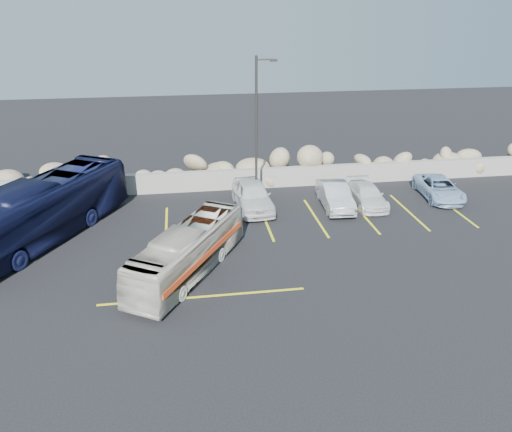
{
  "coord_description": "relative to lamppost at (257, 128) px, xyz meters",
  "views": [
    {
      "loc": [
        -1.42,
        -16.39,
        10.59
      ],
      "look_at": [
        1.66,
        4.0,
        1.61
      ],
      "focal_mm": 35.0,
      "sensor_mm": 36.0,
      "label": 1
    }
  ],
  "objects": [
    {
      "name": "car_c",
      "position": [
        6.04,
        -1.16,
        -3.74
      ],
      "size": [
        1.64,
        3.86,
        1.11
      ],
      "primitive_type": "imported",
      "rotation": [
        0.0,
        0.0,
        -0.02
      ],
      "color": "silver",
      "rests_on": "ground"
    },
    {
      "name": "riprap_pile",
      "position": [
        -2.56,
        3.7,
        -3.0
      ],
      "size": [
        54.0,
        2.8,
        2.6
      ],
      "primitive_type": null,
      "color": "#9B8765",
      "rests_on": "ground"
    },
    {
      "name": "lamppost",
      "position": [
        0.0,
        0.0,
        0.0
      ],
      "size": [
        1.14,
        0.18,
        8.0
      ],
      "color": "#332F2D",
      "rests_on": "ground"
    },
    {
      "name": "tour_coach",
      "position": [
        -10.78,
        -3.07,
        -2.83
      ],
      "size": [
        7.23,
        10.42,
        2.93
      ],
      "primitive_type": "imported",
      "rotation": [
        0.0,
        0.0,
        -0.5
      ],
      "color": "black",
      "rests_on": "ground"
    },
    {
      "name": "car_b",
      "position": [
        4.15,
        -1.25,
        -3.63
      ],
      "size": [
        1.64,
        4.14,
        1.34
      ],
      "primitive_type": "imported",
      "rotation": [
        0.0,
        0.0,
        -0.06
      ],
      "color": "#BCBCC1",
      "rests_on": "ground"
    },
    {
      "name": "car_d",
      "position": [
        10.53,
        -0.76,
        -3.71
      ],
      "size": [
        2.31,
        4.34,
        1.16
      ],
      "primitive_type": "imported",
      "rotation": [
        0.0,
        0.0,
        -0.09
      ],
      "color": "#98B6D8",
      "rests_on": "ground"
    },
    {
      "name": "vintage_bus",
      "position": [
        -4.02,
        -7.39,
        -3.26
      ],
      "size": [
        5.28,
        7.25,
        2.06
      ],
      "primitive_type": "imported",
      "rotation": [
        0.0,
        0.0,
        -0.54
      ],
      "color": "beige",
      "rests_on": "ground"
    },
    {
      "name": "seawall",
      "position": [
        -2.56,
        2.5,
        -3.7
      ],
      "size": [
        60.0,
        0.4,
        1.2
      ],
      "primitive_type": "cube",
      "color": "gray",
      "rests_on": "ground"
    },
    {
      "name": "car_a",
      "position": [
        -0.37,
        -0.74,
        -3.53
      ],
      "size": [
        2.1,
        4.63,
        1.54
      ],
      "primitive_type": "imported",
      "rotation": [
        0.0,
        0.0,
        0.06
      ],
      "color": "silver",
      "rests_on": "ground"
    },
    {
      "name": "ground",
      "position": [
        -2.56,
        -9.5,
        -4.3
      ],
      "size": [
        90.0,
        90.0,
        0.0
      ],
      "primitive_type": "plane",
      "color": "black",
      "rests_on": "ground"
    },
    {
      "name": "parking_lines",
      "position": [
        2.09,
        -3.93,
        -4.29
      ],
      "size": [
        18.16,
        9.36,
        0.01
      ],
      "color": "yellow",
      "rests_on": "ground"
    }
  ]
}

